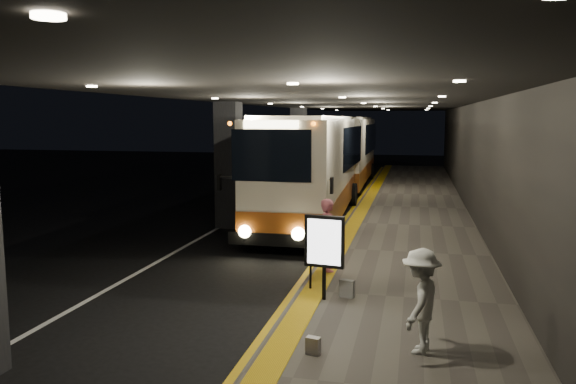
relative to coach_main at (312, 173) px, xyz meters
The scene contains 16 objects.
ground 6.20m from the coach_main, 100.95° to the right, with size 90.00×90.00×0.00m, color black.
lane_line_white 3.54m from the coach_main, 164.31° to the right, with size 0.12×50.00×0.01m, color silver.
kerb_stripe_yellow 2.34m from the coach_main, 33.91° to the right, with size 0.18×50.00×0.01m, color gold.
sidewalk 4.11m from the coach_main, 12.79° to the right, with size 4.50×50.00×0.15m, color #514C44.
tactile_strip 2.53m from the coach_main, 25.51° to the right, with size 0.50×50.00×0.01m, color gold.
terminal_wall 6.05m from the coach_main, ahead, with size 0.10×50.00×6.00m, color black.
support_columns 3.22m from the coach_main, 145.25° to the right, with size 0.80×24.80×4.40m.
canopy 3.21m from the coach_main, 30.91° to the right, with size 9.00×50.00×0.40m, color black.
coach_main is the anchor object (origin of this frame).
coach_second 11.19m from the coach_main, 90.53° to the left, with size 2.73×12.06×3.78m.
passenger_boarding 7.58m from the coach_main, 76.39° to the right, with size 0.65×0.42×1.77m, color #B0525F.
passenger_waiting_white 12.40m from the coach_main, 71.51° to the right, with size 1.08×0.50×1.67m, color beige.
bag_polka 9.70m from the coach_main, 75.08° to the right, with size 0.30×0.13×0.37m, color black.
bag_plain 12.51m from the coach_main, 79.36° to the right, with size 0.22×0.13×0.28m, color silver.
info_sign 9.73m from the coach_main, 77.98° to the right, with size 0.83×0.23×1.75m.
stanchion_post 9.07m from the coach_main, 79.61° to the right, with size 0.05×0.05×1.14m, color black.
Camera 1 is at (4.91, -14.69, 3.85)m, focal length 35.00 mm.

